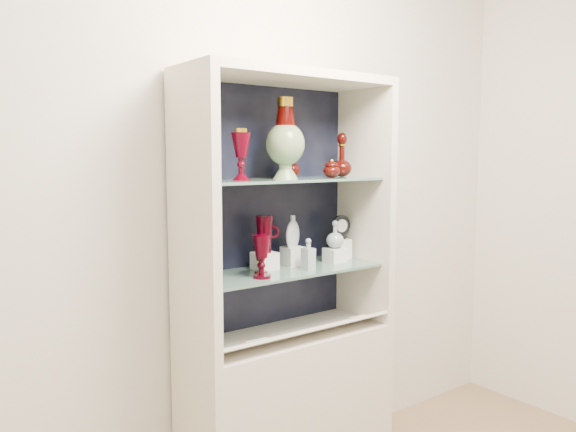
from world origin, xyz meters
TOP-DOWN VIEW (x-y plane):
  - wall_back at (0.00, 1.75)m, footprint 3.50×0.02m
  - cabinet_base at (0.00, 1.53)m, footprint 1.00×0.40m
  - cabinet_back_panel at (0.00, 1.72)m, footprint 0.98×0.02m
  - cabinet_side_left at (-0.48, 1.53)m, footprint 0.04×0.40m
  - cabinet_side_right at (0.48, 1.53)m, footprint 0.04×0.40m
  - cabinet_top_cap at (0.00, 1.53)m, footprint 1.00×0.40m
  - shelf_lower at (0.00, 1.55)m, footprint 0.92×0.34m
  - shelf_upper at (0.00, 1.55)m, footprint 0.92×0.34m
  - label_ledge at (0.00, 1.42)m, footprint 0.92×0.17m
  - label_card_0 at (0.31, 1.42)m, footprint 0.10×0.06m
  - label_card_1 at (-0.27, 1.42)m, footprint 0.10×0.06m
  - pedestal_lamp_left at (-0.44, 1.59)m, footprint 0.11×0.11m
  - pedestal_lamp_right at (-0.26, 1.51)m, footprint 0.11×0.11m
  - enamel_urn at (-0.01, 1.54)m, footprint 0.18×0.18m
  - ruby_decanter_a at (0.09, 1.63)m, footprint 0.11×0.11m
  - ruby_decanter_b at (0.35, 1.56)m, footprint 0.11×0.11m
  - lidded_bowl at (0.24, 1.50)m, footprint 0.09×0.09m
  - cobalt_goblet at (-0.44, 1.50)m, footprint 0.11×0.11m
  - ruby_goblet_tall at (-0.19, 1.46)m, footprint 0.08×0.08m
  - ruby_goblet_small at (-0.15, 1.53)m, footprint 0.07×0.07m
  - riser_ruby_pitcher at (-0.08, 1.60)m, footprint 0.10×0.10m
  - ruby_pitcher at (-0.08, 1.60)m, footprint 0.15×0.12m
  - clear_square_bottle at (0.08, 1.48)m, footprint 0.06×0.06m
  - riser_flat_flask at (0.08, 1.60)m, footprint 0.09×0.09m
  - flat_flask at (0.08, 1.60)m, footprint 0.12×0.09m
  - riser_clear_round_decanter at (0.30, 1.54)m, footprint 0.09×0.09m
  - clear_round_decanter at (0.30, 1.54)m, footprint 0.10×0.10m
  - riser_cameo_medallion at (0.39, 1.60)m, footprint 0.08×0.08m
  - cameo_medallion at (0.39, 1.60)m, footprint 0.11×0.05m

SIDE VIEW (x-z plane):
  - cabinet_base at x=0.00m, z-range 0.00..0.75m
  - label_ledge at x=0.00m, z-range 0.74..0.82m
  - label_card_0 at x=0.31m, z-range 0.78..0.81m
  - label_card_1 at x=-0.27m, z-range 0.78..0.81m
  - shelf_lower at x=0.00m, z-range 1.04..1.05m
  - riser_clear_round_decanter at x=0.30m, z-range 1.05..1.12m
  - riser_ruby_pitcher at x=-0.08m, z-range 1.05..1.13m
  - riser_flat_flask at x=0.08m, z-range 1.05..1.14m
  - riser_cameo_medallion at x=0.39m, z-range 1.05..1.15m
  - ruby_goblet_small at x=-0.15m, z-range 1.05..1.17m
  - clear_square_bottle at x=0.08m, z-range 1.05..1.20m
  - ruby_goblet_tall at x=-0.19m, z-range 1.05..1.24m
  - cobalt_goblet at x=-0.44m, z-range 1.05..1.25m
  - clear_round_decanter at x=0.30m, z-range 1.12..1.25m
  - cameo_medallion at x=0.39m, z-range 1.15..1.28m
  - ruby_pitcher at x=-0.08m, z-range 1.13..1.30m
  - flat_flask at x=0.08m, z-range 1.14..1.30m
  - cabinet_back_panel at x=0.00m, z-range 0.75..1.90m
  - cabinet_side_left at x=-0.48m, z-range 0.75..1.90m
  - cabinet_side_right at x=0.48m, z-range 0.75..1.90m
  - wall_back at x=0.00m, z-range 0.00..2.80m
  - shelf_upper at x=0.00m, z-range 1.46..1.47m
  - lidded_bowl at x=0.24m, z-range 1.47..1.56m
  - ruby_decanter_a at x=0.09m, z-range 1.47..1.69m
  - pedestal_lamp_right at x=-0.26m, z-range 1.47..1.69m
  - ruby_decanter_b at x=0.35m, z-range 1.47..1.70m
  - pedestal_lamp_left at x=-0.44m, z-range 1.47..1.70m
  - enamel_urn at x=-0.01m, z-range 1.47..1.83m
  - cabinet_top_cap at x=0.00m, z-range 1.90..1.94m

